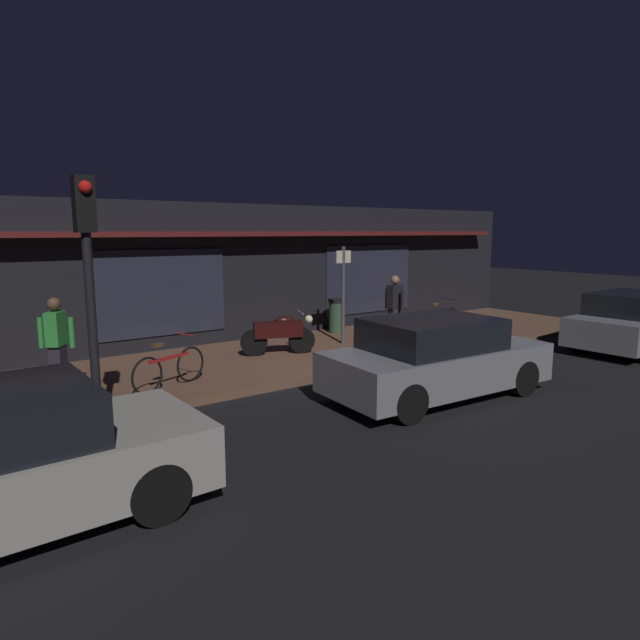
{
  "coord_description": "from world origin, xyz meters",
  "views": [
    {
      "loc": [
        -7.57,
        -7.36,
        2.92
      ],
      "look_at": [
        -0.49,
        2.4,
        0.95
      ],
      "focal_mm": 30.64,
      "sensor_mm": 36.0,
      "label": 1
    }
  ],
  "objects": [
    {
      "name": "ground_plane",
      "position": [
        0.0,
        0.0,
        0.0
      ],
      "size": [
        60.0,
        60.0,
        0.0
      ],
      "primitive_type": "plane",
      "color": "black"
    },
    {
      "name": "sidewalk_slab",
      "position": [
        0.0,
        3.0,
        0.07
      ],
      "size": [
        18.0,
        4.0,
        0.15
      ],
      "primitive_type": "cube",
      "color": "brown",
      "rests_on": "ground_plane"
    },
    {
      "name": "storefront_building",
      "position": [
        0.0,
        6.39,
        1.8
      ],
      "size": [
        18.0,
        3.3,
        3.6
      ],
      "color": "black",
      "rests_on": "ground_plane"
    },
    {
      "name": "motorcycle",
      "position": [
        -1.2,
        2.99,
        0.65
      ],
      "size": [
        1.64,
        0.79,
        0.97
      ],
      "color": "black",
      "rests_on": "sidewalk_slab"
    },
    {
      "name": "bicycle_parked",
      "position": [
        3.75,
        2.65,
        0.51
      ],
      "size": [
        1.65,
        0.42,
        0.91
      ],
      "color": "black",
      "rests_on": "sidewalk_slab"
    },
    {
      "name": "bicycle_extra",
      "position": [
        -4.2,
        1.86,
        0.51
      ],
      "size": [
        1.56,
        0.67,
        0.91
      ],
      "color": "black",
      "rests_on": "sidewalk_slab"
    },
    {
      "name": "person_photographer",
      "position": [
        -5.86,
        2.61,
        1.03
      ],
      "size": [
        0.55,
        0.44,
        1.67
      ],
      "color": "#28232D",
      "rests_on": "sidewalk_slab"
    },
    {
      "name": "person_bystander",
      "position": [
        1.97,
        2.59,
        1.03
      ],
      "size": [
        0.4,
        0.62,
        1.67
      ],
      "color": "#28232D",
      "rests_on": "sidewalk_slab"
    },
    {
      "name": "sign_post",
      "position": [
        0.72,
        3.1,
        1.51
      ],
      "size": [
        0.44,
        0.09,
        2.4
      ],
      "color": "#47474C",
      "rests_on": "sidewalk_slab"
    },
    {
      "name": "trash_bin",
      "position": [
        1.51,
        4.37,
        0.62
      ],
      "size": [
        0.48,
        0.48,
        0.93
      ],
      "color": "#2D4C33",
      "rests_on": "sidewalk_slab"
    },
    {
      "name": "traffic_light_pole",
      "position": [
        -5.88,
        -0.01,
        2.48
      ],
      "size": [
        0.24,
        0.33,
        3.6
      ],
      "color": "black",
      "rests_on": "ground_plane"
    },
    {
      "name": "parked_car_far",
      "position": [
        -0.41,
        -0.96,
        0.7
      ],
      "size": [
        4.2,
        2.0,
        1.42
      ],
      "color": "black",
      "rests_on": "ground_plane"
    },
    {
      "name": "parked_car_across",
      "position": [
        6.6,
        -1.16,
        0.7
      ],
      "size": [
        4.17,
        1.92,
        1.42
      ],
      "color": "black",
      "rests_on": "ground_plane"
    }
  ]
}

